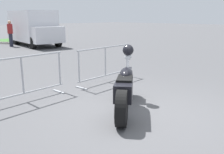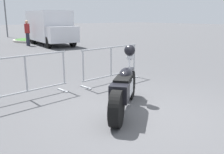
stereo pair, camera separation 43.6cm
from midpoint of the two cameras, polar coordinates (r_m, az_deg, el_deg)
name	(u,v)px [view 1 (the left image)]	position (r m, az deg, el deg)	size (l,w,h in m)	color
ground_plane	(141,114)	(5.15, 4.22, -8.47)	(120.00, 120.00, 0.00)	#4C4C4F
motorcycle	(125,87)	(5.20, 0.68, -2.38)	(1.94, 1.59, 1.31)	black
crowd_barrier_near	(23,79)	(6.14, -21.70, -0.34)	(2.19, 0.60, 1.07)	#9EA0A5
crowd_barrier_far	(105,64)	(7.48, -3.20, 2.99)	(2.19, 0.60, 1.07)	#9EA0A5
delivery_van	(34,27)	(18.07, -18.15, 10.79)	(2.47, 5.18, 2.31)	silver
pedestrian	(10,32)	(17.92, -22.90, 9.35)	(0.36, 0.36, 1.69)	#262838
planter_island	(19,37)	(21.29, -21.10, 8.48)	(3.73, 3.73, 1.13)	#ADA89E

